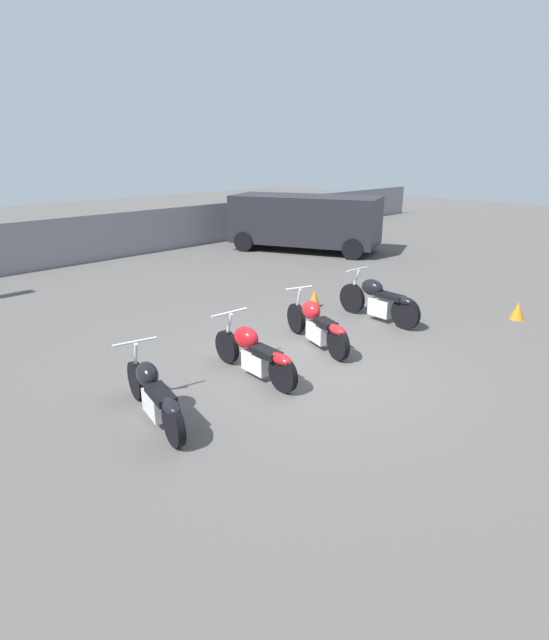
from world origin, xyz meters
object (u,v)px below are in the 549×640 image
Objects in this scene: motorcycle_slot_1 at (254,352)px; motorcycle_slot_2 at (317,325)px; motorcycle_slot_3 at (379,300)px; traffic_cone_near at (518,311)px; traffic_cone_far at (314,299)px; motorcycle_slot_0 at (154,394)px; parked_van at (305,220)px.

motorcycle_slot_1 is 0.99× the size of motorcycle_slot_2.
motorcycle_slot_3 reaches higher than traffic_cone_near.
motorcycle_slot_1 reaches higher than traffic_cone_far.
traffic_cone_far is at bearing 31.68° from motorcycle_slot_0.
parked_van reaches higher than motorcycle_slot_1.
traffic_cone_near is (4.19, -2.04, -0.22)m from motorcycle_slot_2.
motorcycle_slot_1 is at bearing 15.38° from motorcycle_slot_0.
motorcycle_slot_2 reaches higher than traffic_cone_far.
motorcycle_slot_1 is 5.36× the size of traffic_cone_near.
parked_van reaches higher than motorcycle_slot_0.
motorcycle_slot_0 is 7.99m from traffic_cone_near.
traffic_cone_far is (-4.98, -4.72, -0.88)m from parked_van.
motorcycle_slot_1 reaches higher than traffic_cone_near.
motorcycle_slot_2 is (3.58, 0.24, 0.02)m from motorcycle_slot_0.
motorcycle_slot_2 reaches higher than traffic_cone_near.
motorcycle_slot_1 is 4.84× the size of traffic_cone_far.
traffic_cone_near is 0.90× the size of traffic_cone_far.
motorcycle_slot_0 is at bearing -172.54° from motorcycle_slot_3.
traffic_cone_far is at bearing 60.67° from motorcycle_slot_2.
traffic_cone_far is (1.78, 1.58, -0.20)m from motorcycle_slot_2.
motorcycle_slot_2 is 9.28m from parked_van.
motorcycle_slot_1 reaches higher than motorcycle_slot_0.
motorcycle_slot_0 is at bearing -161.22° from traffic_cone_far.
traffic_cone_near is at bearing -38.42° from motorcycle_slot_3.
motorcycle_slot_2 reaches higher than motorcycle_slot_0.
parked_van is at bearing 62.06° from motorcycle_slot_2.
traffic_cone_far is at bearing -160.14° from parked_van.
motorcycle_slot_0 is 3.59m from motorcycle_slot_2.
motorcycle_slot_2 is 2.40m from traffic_cone_far.
motorcycle_slot_0 is 1.87m from motorcycle_slot_1.
motorcycle_slot_2 is at bearing 10.01° from motorcycle_slot_1.
motorcycle_slot_3 is 5.01× the size of traffic_cone_far.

